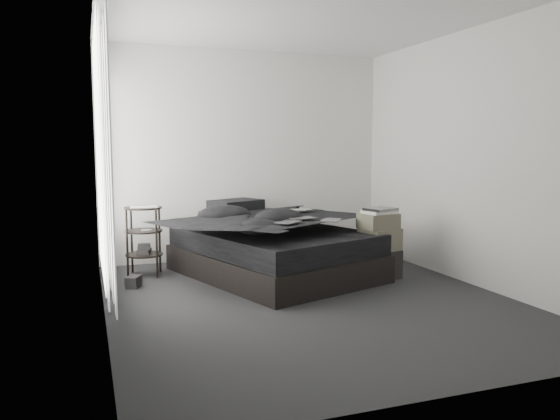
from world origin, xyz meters
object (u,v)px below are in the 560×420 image
object	(u,v)px
side_stand	(144,242)
box_lower	(378,264)
bed	(274,263)
laptop	(298,204)

from	to	relation	value
side_stand	box_lower	xyz separation A→B (m)	(2.36, -0.98, -0.22)
bed	side_stand	bearing A→B (deg)	141.59
laptop	bed	bearing A→B (deg)	-154.50
bed	laptop	bearing A→B (deg)	7.50
bed	box_lower	xyz separation A→B (m)	(1.02, -0.49, 0.01)
box_lower	side_stand	bearing A→B (deg)	157.45
bed	box_lower	world-z (taller)	box_lower
laptop	side_stand	bearing A→B (deg)	168.85
side_stand	laptop	bearing A→B (deg)	-10.68
laptop	box_lower	distance (m)	1.12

